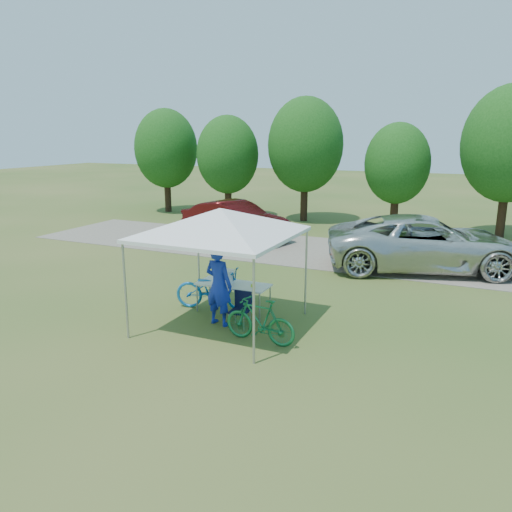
% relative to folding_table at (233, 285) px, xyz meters
% --- Properties ---
extents(ground, '(100.00, 100.00, 0.00)m').
position_rel_folding_table_xyz_m(ground, '(0.15, -0.88, -0.70)').
color(ground, '#2D5119').
rests_on(ground, ground).
extents(gravel_strip, '(24.00, 5.00, 0.02)m').
position_rel_folding_table_xyz_m(gravel_strip, '(0.15, 7.12, -0.69)').
color(gravel_strip, gray).
rests_on(gravel_strip, ground).
extents(canopy, '(4.53, 4.53, 3.00)m').
position_rel_folding_table_xyz_m(canopy, '(0.15, -0.88, 1.96)').
color(canopy, '#A5A5AA').
rests_on(canopy, ground).
extents(treeline, '(24.89, 4.28, 6.30)m').
position_rel_folding_table_xyz_m(treeline, '(-0.14, 13.17, 2.84)').
color(treeline, '#382314').
rests_on(treeline, ground).
extents(folding_table, '(1.80, 0.75, 0.74)m').
position_rel_folding_table_xyz_m(folding_table, '(0.00, 0.00, 0.00)').
color(folding_table, white).
rests_on(folding_table, ground).
extents(folding_chair, '(0.44, 0.45, 0.81)m').
position_rel_folding_table_xyz_m(folding_chair, '(0.58, -0.74, -0.22)').
color(folding_chair, black).
rests_on(folding_chair, ground).
extents(cooler, '(0.45, 0.31, 0.33)m').
position_rel_folding_table_xyz_m(cooler, '(-0.25, 0.00, 0.21)').
color(cooler, white).
rests_on(cooler, folding_table).
extents(ice_cream_cup, '(0.09, 0.09, 0.06)m').
position_rel_folding_table_xyz_m(ice_cream_cup, '(0.54, -0.05, 0.08)').
color(ice_cream_cup, '#C6DF34').
rests_on(ice_cream_cup, folding_table).
extents(cyclist, '(0.76, 0.56, 1.90)m').
position_rel_folding_table_xyz_m(cyclist, '(0.06, -0.85, 0.25)').
color(cyclist, '#162CB6').
rests_on(cyclist, ground).
extents(bike_blue, '(2.09, 1.12, 1.05)m').
position_rel_folding_table_xyz_m(bike_blue, '(-0.54, 0.02, -0.17)').
color(bike_blue, blue).
rests_on(bike_blue, ground).
extents(bike_green, '(1.65, 0.57, 0.98)m').
position_rel_folding_table_xyz_m(bike_green, '(1.34, -1.40, -0.21)').
color(bike_green, '#176B3B').
rests_on(bike_green, ground).
extents(minivan, '(6.83, 4.59, 1.74)m').
position_rel_folding_table_xyz_m(minivan, '(3.84, 6.10, 0.19)').
color(minivan, silver).
rests_on(minivan, gravel_strip).
extents(sedan, '(5.02, 2.71, 1.57)m').
position_rel_folding_table_xyz_m(sedan, '(-3.92, 7.84, 0.11)').
color(sedan, '#450B0C').
rests_on(sedan, gravel_strip).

